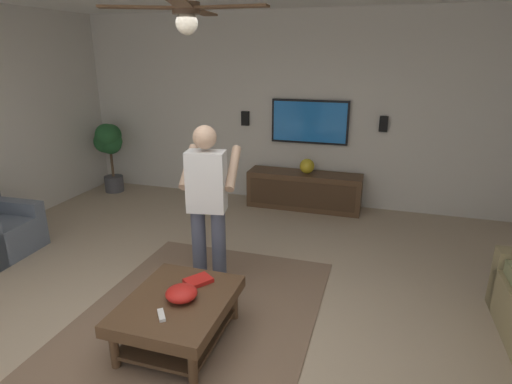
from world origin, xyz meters
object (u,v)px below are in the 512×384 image
(media_console, at_px, (304,190))
(tv, at_px, (310,122))
(wall_speaker_right, at_px, (245,118))
(potted_plant_tall, at_px, (109,144))
(person_standing, at_px, (208,199))
(vase_round, at_px, (307,166))
(ceiling_fan, at_px, (187,12))
(coffee_table, at_px, (178,310))
(remote_grey, at_px, (193,280))
(book, at_px, (198,281))
(remote_black, at_px, (197,281))
(bowl, at_px, (181,293))
(wall_speaker_left, at_px, (384,124))
(remote_white, at_px, (161,315))

(media_console, xyz_separation_m, tv, (0.24, 0.00, 1.01))
(tv, relative_size, wall_speaker_right, 5.26)
(potted_plant_tall, distance_m, wall_speaker_right, 2.32)
(person_standing, height_order, vase_round, person_standing)
(ceiling_fan, bearing_deg, coffee_table, 174.58)
(person_standing, height_order, ceiling_fan, ceiling_fan)
(potted_plant_tall, distance_m, remote_grey, 4.14)
(book, height_order, ceiling_fan, ceiling_fan)
(remote_grey, distance_m, ceiling_fan, 2.12)
(potted_plant_tall, height_order, remote_black, potted_plant_tall)
(potted_plant_tall, relative_size, book, 5.37)
(book, bearing_deg, tv, 30.22)
(bowl, xyz_separation_m, wall_speaker_right, (3.66, 0.70, 0.83))
(person_standing, relative_size, potted_plant_tall, 1.39)
(tv, relative_size, book, 5.26)
(wall_speaker_right, bearing_deg, coffee_table, -169.74)
(wall_speaker_left, relative_size, ceiling_fan, 0.19)
(remote_white, bearing_deg, vase_round, -43.04)
(vase_round, height_order, wall_speaker_left, wall_speaker_left)
(media_console, distance_m, remote_grey, 3.14)
(remote_grey, bearing_deg, coffee_table, -158.93)
(person_standing, bearing_deg, media_console, -20.54)
(coffee_table, distance_m, vase_round, 3.45)
(media_console, xyz_separation_m, ceiling_fan, (-3.06, 0.33, 2.26))
(remote_grey, relative_size, vase_round, 0.68)
(ceiling_fan, bearing_deg, wall_speaker_right, 11.84)
(book, relative_size, ceiling_fan, 0.19)
(tv, height_order, bowl, tv)
(potted_plant_tall, xyz_separation_m, wall_speaker_right, (0.44, -2.23, 0.46))
(media_console, relative_size, book, 7.73)
(coffee_table, height_order, wall_speaker_right, wall_speaker_right)
(coffee_table, bearing_deg, tv, -5.60)
(bowl, bearing_deg, coffee_table, 88.26)
(person_standing, relative_size, ceiling_fan, 1.38)
(vase_round, bearing_deg, coffee_table, 173.50)
(bowl, distance_m, wall_speaker_right, 3.82)
(vase_round, distance_m, ceiling_fan, 3.60)
(tv, bearing_deg, coffee_table, -5.60)
(potted_plant_tall, xyz_separation_m, vase_round, (0.19, -3.28, -0.17))
(ceiling_fan, bearing_deg, media_console, -6.06)
(media_console, xyz_separation_m, book, (-3.13, 0.31, 0.14))
(remote_white, relative_size, wall_speaker_left, 0.68)
(coffee_table, height_order, remote_black, remote_black)
(bowl, distance_m, book, 0.28)
(tv, height_order, remote_grey, tv)
(bowl, height_order, ceiling_fan, ceiling_fan)
(book, bearing_deg, remote_black, 142.67)
(tv, bearing_deg, person_standing, -9.68)
(coffee_table, relative_size, ceiling_fan, 0.84)
(bowl, relative_size, remote_grey, 1.68)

